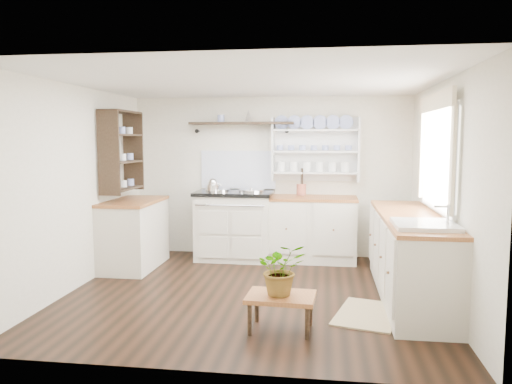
% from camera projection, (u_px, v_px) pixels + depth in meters
% --- Properties ---
extents(floor, '(4.00, 3.80, 0.01)m').
position_uv_depth(floor, '(251.00, 293.00, 5.52)').
color(floor, black).
rests_on(floor, ground).
extents(wall_back, '(4.00, 0.02, 2.30)m').
position_uv_depth(wall_back, '(270.00, 177.00, 7.26)').
color(wall_back, beige).
rests_on(wall_back, ground).
extents(wall_right, '(0.02, 3.80, 2.30)m').
position_uv_depth(wall_right, '(443.00, 193.00, 5.12)').
color(wall_right, beige).
rests_on(wall_right, ground).
extents(wall_left, '(0.02, 3.80, 2.30)m').
position_uv_depth(wall_left, '(77.00, 187.00, 5.67)').
color(wall_left, beige).
rests_on(wall_left, ground).
extents(ceiling, '(4.00, 3.80, 0.01)m').
position_uv_depth(ceiling, '(251.00, 82.00, 5.27)').
color(ceiling, white).
rests_on(ceiling, wall_back).
extents(window, '(0.08, 1.55, 1.22)m').
position_uv_depth(window, '(437.00, 152.00, 5.23)').
color(window, white).
rests_on(window, wall_right).
extents(aga_cooker, '(1.08, 0.75, 0.99)m').
position_uv_depth(aga_cooker, '(235.00, 224.00, 7.07)').
color(aga_cooker, beige).
rests_on(aga_cooker, floor).
extents(back_cabinets, '(1.27, 0.63, 0.90)m').
position_uv_depth(back_cabinets, '(310.00, 228.00, 6.96)').
color(back_cabinets, beige).
rests_on(back_cabinets, floor).
extents(right_cabinets, '(0.62, 2.43, 0.90)m').
position_uv_depth(right_cabinets, '(409.00, 255.00, 5.33)').
color(right_cabinets, beige).
rests_on(right_cabinets, floor).
extents(belfast_sink, '(0.55, 0.60, 0.45)m').
position_uv_depth(belfast_sink, '(424.00, 238.00, 4.56)').
color(belfast_sink, white).
rests_on(belfast_sink, right_cabinets).
extents(left_cabinets, '(0.62, 1.13, 0.90)m').
position_uv_depth(left_cabinets, '(134.00, 233.00, 6.59)').
color(left_cabinets, beige).
rests_on(left_cabinets, floor).
extents(plate_rack, '(1.20, 0.22, 0.90)m').
position_uv_depth(plate_rack, '(315.00, 149.00, 7.10)').
color(plate_rack, white).
rests_on(plate_rack, wall_back).
extents(high_shelf, '(1.50, 0.29, 0.16)m').
position_uv_depth(high_shelf, '(242.00, 124.00, 7.12)').
color(high_shelf, black).
rests_on(high_shelf, wall_back).
extents(left_shelving, '(0.28, 0.80, 1.05)m').
position_uv_depth(left_shelving, '(122.00, 150.00, 6.49)').
color(left_shelving, black).
rests_on(left_shelving, wall_left).
extents(kettle, '(0.18, 0.18, 0.21)m').
position_uv_depth(kettle, '(213.00, 187.00, 6.94)').
color(kettle, silver).
rests_on(kettle, aga_cooker).
extents(utensil_crock, '(0.13, 0.13, 0.16)m').
position_uv_depth(utensil_crock, '(301.00, 190.00, 7.00)').
color(utensil_crock, '#9A4C38').
rests_on(utensil_crock, back_cabinets).
extents(center_table, '(0.62, 0.46, 0.32)m').
position_uv_depth(center_table, '(281.00, 300.00, 4.42)').
color(center_table, brown).
rests_on(center_table, floor).
extents(potted_plant, '(0.51, 0.47, 0.47)m').
position_uv_depth(potted_plant, '(281.00, 269.00, 4.39)').
color(potted_plant, '#3F7233').
rests_on(potted_plant, center_table).
extents(floor_rug, '(0.75, 0.96, 0.02)m').
position_uv_depth(floor_rug, '(367.00, 314.00, 4.83)').
color(floor_rug, '#907954').
rests_on(floor_rug, floor).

